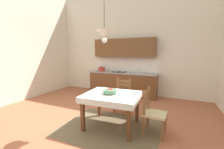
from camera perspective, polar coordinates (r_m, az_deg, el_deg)
The scene contains 10 objects.
ground_plane at distance 3.63m, azimuth -8.79°, elevation -19.26°, with size 6.69×6.33×0.10m, color #A86042.
wall_back at distance 5.90m, azimuth 6.67°, elevation 12.13°, with size 6.69×0.12×4.04m, color silver.
wall_left at distance 5.58m, azimuth -37.74°, elevation 10.69°, with size 0.12×6.33×4.04m, color silver.
area_rug at distance 3.35m, azimuth -0.88°, elevation -20.61°, with size 2.10×1.60×0.01m, color brown.
kitchen_cabinetry at distance 5.66m, azimuth 4.32°, elevation 0.50°, with size 2.67×0.63×2.20m.
dining_table at distance 3.19m, azimuth -0.13°, elevation -10.12°, with size 1.23×1.06×0.75m.
dining_chair_window_side at distance 3.08m, azimuth 16.08°, elevation -14.59°, with size 0.44×0.44×0.93m.
dining_chair_kitchen_side at distance 4.06m, azimuth 4.25°, elevation -8.62°, with size 0.47×0.47×0.93m.
fruit_bowl at distance 3.14m, azimuth -0.84°, elevation -6.68°, with size 0.30×0.30×0.12m.
pendant_lamp at distance 3.00m, azimuth -3.09°, elevation 15.92°, with size 0.32×0.32×0.80m.
Camera 1 is at (1.77, -2.69, 1.63)m, focal length 22.88 mm.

